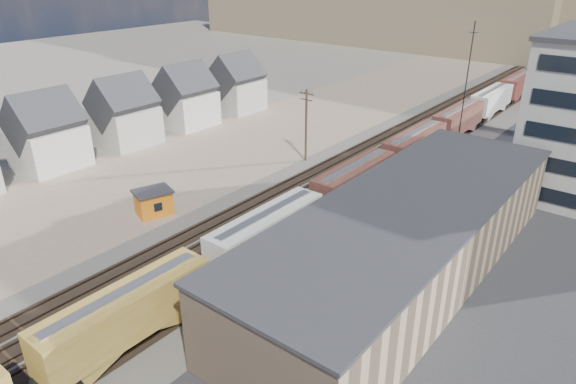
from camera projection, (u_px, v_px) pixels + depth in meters
The scene contains 11 objects.
ground at pixel (49, 354), 36.57m from camera, with size 300.00×300.00×0.00m, color #6B6356.
ballast_bed at pixel (388, 158), 72.11m from camera, with size 18.00×200.00×0.06m, color #4C4742.
dirt_yard at pixel (236, 147), 76.32m from camera, with size 24.00×180.00×0.03m, color #7B6854.
asphalt_lot at pixel (517, 253), 49.00m from camera, with size 26.00×120.00×0.04m, color #232326.
rail_tracks at pixel (385, 156), 72.39m from camera, with size 11.40×200.00×0.24m.
freight_train at pixel (387, 161), 63.31m from camera, with size 3.00×119.74×4.46m.
warehouse at pixel (406, 238), 44.35m from camera, with size 12.40×40.40×7.25m.
utility_pole_north at pixel (306, 124), 69.03m from camera, with size 2.20×0.32×10.00m.
radio_mast at pixel (466, 87), 72.03m from camera, with size 1.20×0.16×18.00m.
townhouse_row at pixel (88, 125), 71.77m from camera, with size 8.15×68.16×10.47m.
maintenance_shed at pixel (154, 202), 55.80m from camera, with size 4.10×4.67×2.87m.
Camera 1 is at (31.03, -11.62, 25.76)m, focal length 32.00 mm.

